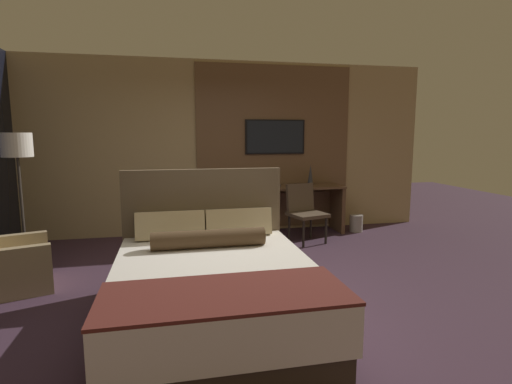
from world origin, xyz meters
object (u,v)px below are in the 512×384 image
desk (278,200)px  tv (275,137)px  waste_bin (356,223)px  desk_chair (304,208)px  floor_lamp (18,156)px  vase_short (252,177)px  book (272,185)px  vase_tall (310,175)px  bed (214,286)px  armchair_by_window (11,266)px

desk → tv: tv is taller
tv → waste_bin: bearing=-17.6°
desk_chair → floor_lamp: floor_lamp is taller
desk → vase_short: (-0.42, 0.10, 0.38)m
book → waste_bin: bearing=-6.5°
vase_tall → vase_short: size_ratio=1.21×
tv → waste_bin: (1.31, -0.42, -1.44)m
vase_tall → book: 0.69m
floor_lamp → book: floor_lamp is taller
bed → vase_short: size_ratio=7.55×
floor_lamp → waste_bin: floor_lamp is taller
armchair_by_window → tv: bearing=-77.8°
desk → desk_chair: bearing=-66.6°
bed → desk_chair: bearing=55.6°
armchair_by_window → book: (3.28, 1.75, 0.55)m
waste_bin → floor_lamp: bearing=-169.0°
floor_lamp → tv: bearing=21.2°
desk_chair → vase_tall: vase_tall is taller
bed → floor_lamp: floor_lamp is taller
desk → vase_tall: size_ratio=6.21×
book → floor_lamp: bearing=-162.0°
desk_chair → waste_bin: (1.06, 0.39, -0.38)m
bed → vase_tall: 3.62m
vase_tall → waste_bin: vase_tall is taller
desk_chair → book: size_ratio=3.43×
tv → vase_short: tv is taller
desk → waste_bin: 1.38m
vase_short → book: 0.35m
vase_short → vase_tall: bearing=-4.8°
floor_lamp → waste_bin: bearing=11.0°
bed → armchair_by_window: bed is taller
waste_bin → vase_tall: bearing=165.2°
tv → floor_lamp: 3.72m
bed → desk: 3.29m
desk → desk_chair: (0.25, -0.57, -0.03)m
vase_short → desk_chair: bearing=-45.4°
desk → tv: size_ratio=2.09×
bed → waste_bin: bearing=45.9°
bed → floor_lamp: size_ratio=1.28×
tv → vase_short: size_ratio=3.62×
floor_lamp → book: (3.35, 1.09, -0.57)m
vase_tall → vase_short: vase_tall is taller
desk → waste_bin: size_ratio=7.53×
book → desk: bearing=10.7°
floor_lamp → armchair_by_window: bearing=-83.8°
desk_chair → floor_lamp: (-3.71, -0.53, 0.86)m
desk → bed: bearing=-115.1°
desk → book: 0.28m
armchair_by_window → floor_lamp: bearing=-12.3°
bed → tv: bearing=66.5°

